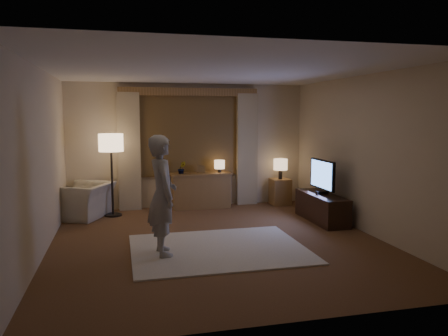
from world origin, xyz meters
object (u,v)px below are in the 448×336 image
object	(u,v)px
side_table	(280,192)
person	(162,195)
tv_stand	(322,208)
sideboard	(201,191)
armchair	(84,201)

from	to	relation	value
side_table	person	distance (m)	4.10
tv_stand	person	size ratio (longest dim) A/B	0.84
side_table	tv_stand	size ratio (longest dim) A/B	0.40
sideboard	side_table	world-z (taller)	sideboard
side_table	tv_stand	world-z (taller)	side_table
tv_stand	person	world-z (taller)	person
side_table	person	bearing A→B (deg)	-134.30
sideboard	person	xyz separation A→B (m)	(-1.09, -2.96, 0.50)
side_table	tv_stand	xyz separation A→B (m)	(0.20, -1.61, -0.03)
sideboard	armchair	distance (m)	2.35
sideboard	tv_stand	xyz separation A→B (m)	(1.95, -1.66, -0.10)
person	side_table	bearing A→B (deg)	-50.32
side_table	tv_stand	distance (m)	1.62
sideboard	side_table	size ratio (longest dim) A/B	2.14
side_table	armchair	bearing A→B (deg)	-175.84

